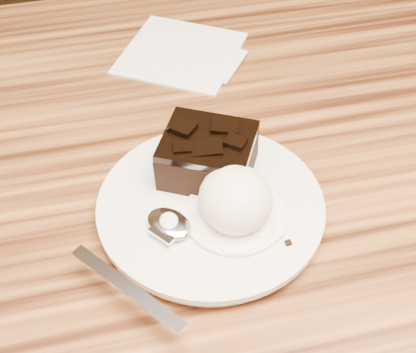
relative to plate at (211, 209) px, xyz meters
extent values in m
cylinder|color=white|center=(0.00, 0.00, 0.00)|extent=(0.20, 0.20, 0.02)
cube|color=black|center=(0.01, 0.04, 0.03)|extent=(0.10, 0.10, 0.04)
ellipsoid|color=white|center=(0.02, -0.02, 0.03)|extent=(0.06, 0.07, 0.05)
cylinder|color=white|center=(0.02, -0.02, 0.01)|extent=(0.09, 0.09, 0.00)
cube|color=white|center=(0.02, 0.25, -0.01)|extent=(0.18, 0.18, 0.01)
cube|color=black|center=(0.02, -0.04, 0.01)|extent=(0.01, 0.01, 0.00)
cube|color=black|center=(0.05, -0.06, 0.01)|extent=(0.01, 0.01, 0.00)
camera|label=1|loc=(-0.08, -0.33, 0.40)|focal=50.60mm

